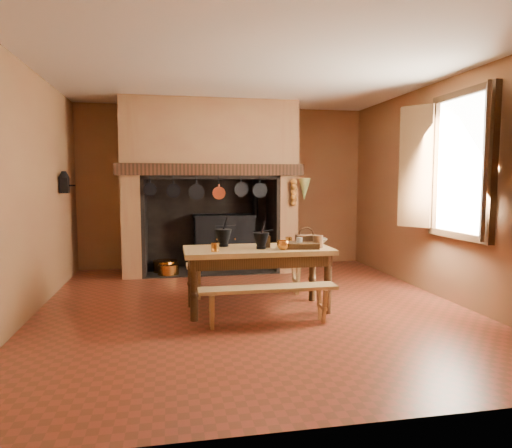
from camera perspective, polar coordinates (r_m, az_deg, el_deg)
The scene contains 28 objects.
floor at distance 5.59m, azimuth -0.45°, elevation -10.29°, with size 5.50×5.50×0.00m, color maroon.
ceiling at distance 5.54m, azimuth -0.48°, elevation 18.84°, with size 5.50×5.50×0.00m, color silver.
back_wall at distance 8.11m, azimuth -3.96°, elevation 4.59°, with size 5.00×0.02×2.80m, color brown.
wall_left at distance 5.52m, azimuth -26.99°, elevation 3.64°, with size 0.02×5.50×2.80m, color brown.
wall_right at distance 6.33m, azimuth 22.45°, elevation 3.97°, with size 0.02×5.50×2.80m, color brown.
wall_front at distance 2.73m, azimuth 9.94°, elevation 2.92°, with size 5.00×0.02×2.80m, color brown.
chimney_breast at distance 7.64m, azimuth -5.83°, elevation 7.62°, with size 2.95×0.96×2.80m.
iron_range at distance 7.87m, azimuth -3.95°, elevation -2.12°, with size 1.12×0.55×1.60m.
hearth_pans at distance 7.65m, azimuth -11.28°, elevation -5.39°, with size 0.51×0.62×0.20m.
hanging_pans at distance 7.14m, azimuth -5.77°, elevation 4.15°, with size 1.92×0.29×0.27m.
onion_string at distance 7.36m, azimuth 4.72°, elevation 3.96°, with size 0.12×0.10×0.46m, color #B55F21, non-canonical shape.
herb_bunch at distance 7.41m, azimuth 6.07°, elevation 4.34°, with size 0.20×0.20×0.35m, color brown.
window at distance 5.92m, azimuth 23.45°, elevation 6.77°, with size 0.39×1.75×1.76m.
wall_coffee_mill at distance 7.00m, azimuth -22.86°, elevation 5.01°, with size 0.23×0.16×0.31m.
work_table at distance 5.33m, azimuth 0.23°, elevation -4.23°, with size 1.70×0.76×0.74m.
bench_front at distance 4.84m, azimuth 1.53°, elevation -9.01°, with size 1.46×0.26×0.41m.
bench_back at distance 6.01m, azimuth -0.97°, elevation -5.87°, with size 1.61×0.28×0.45m.
mortar_large at distance 5.42m, azimuth -4.11°, elevation -1.59°, with size 0.21×0.21×0.35m.
mortar_small at distance 5.21m, azimuth 0.64°, elevation -1.98°, with size 0.19×0.19×0.32m.
coffee_grinder at distance 5.37m, azimuth 0.99°, elevation -2.04°, with size 0.19×0.15×0.21m.
brass_mug_a at distance 5.04m, azimuth -5.14°, elevation -2.90°, with size 0.09×0.09×0.10m, color #BC782B.
brass_mug_b at distance 5.65m, azimuth 4.12°, elevation -2.05°, with size 0.08×0.08×0.09m, color #BC782B.
mixing_bowl at distance 5.66m, azimuth 7.39°, elevation -2.14°, with size 0.29×0.29×0.07m, color beige.
stoneware_crock at distance 5.36m, azimuth 7.74°, elevation -2.18°, with size 0.12×0.12×0.15m, color brown.
glass_jar at distance 5.32m, azimuth 5.45°, elevation -2.33°, with size 0.07×0.07×0.12m, color beige.
wicker_basket at distance 5.47m, azimuth 6.29°, elevation -1.98°, with size 0.25×0.19×0.23m.
wooden_tray at distance 5.31m, azimuth 5.76°, elevation -2.65°, with size 0.38×0.27×0.06m, color #3E2613.
brass_cup at distance 5.15m, azimuth 3.39°, elevation -2.65°, with size 0.14×0.14×0.11m, color #BC782B.
Camera 1 is at (-0.96, -5.30, 1.51)m, focal length 32.00 mm.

